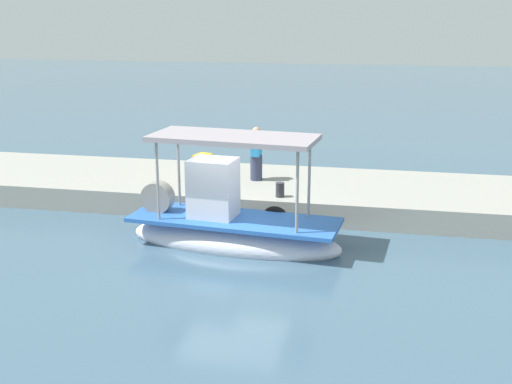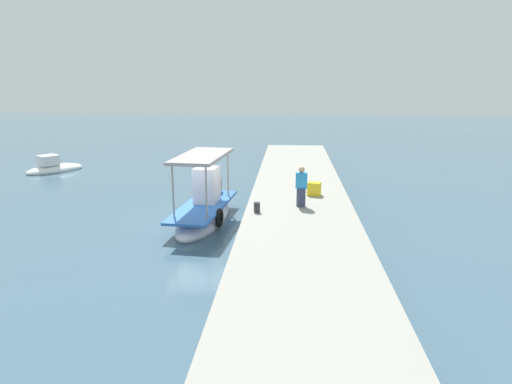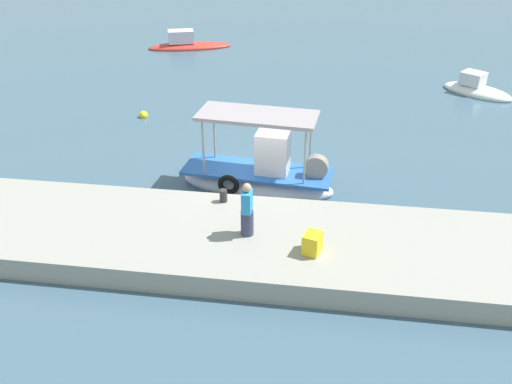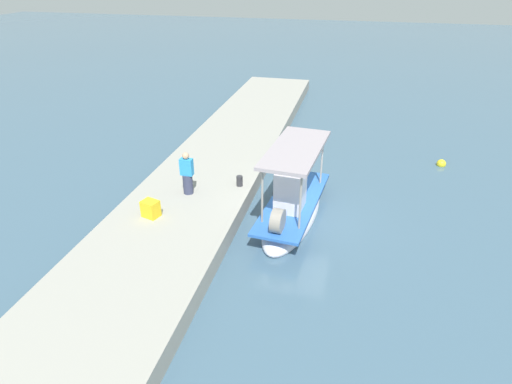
{
  "view_description": "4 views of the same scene",
  "coord_description": "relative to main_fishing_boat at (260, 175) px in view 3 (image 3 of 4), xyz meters",
  "views": [
    {
      "loc": [
        -3.49,
        14.21,
        5.52
      ],
      "look_at": [
        -0.12,
        -2.13,
        0.85
      ],
      "focal_mm": 44.61,
      "sensor_mm": 36.0,
      "label": 1
    },
    {
      "loc": [
        -17.42,
        -3.6,
        5.59
      ],
      "look_at": [
        0.1,
        -2.29,
        1.27
      ],
      "focal_mm": 31.94,
      "sensor_mm": 36.0,
      "label": 2
    },
    {
      "loc": [
        2.28,
        -16.57,
        9.21
      ],
      "look_at": [
        0.28,
        -2.35,
        1.06
      ],
      "focal_mm": 37.69,
      "sensor_mm": 36.0,
      "label": 3
    },
    {
      "loc": [
        13.55,
        1.68,
        8.34
      ],
      "look_at": [
        0.67,
        -1.41,
        1.24
      ],
      "focal_mm": 30.48,
      "sensor_mm": 36.0,
      "label": 4
    }
  ],
  "objects": [
    {
      "name": "ground_plane",
      "position": [
        -0.12,
        0.2,
        -0.52
      ],
      "size": [
        120.0,
        120.0,
        0.0
      ],
      "primitive_type": "plane",
      "color": "#3F5C70"
    },
    {
      "name": "moored_boat_near",
      "position": [
        -7.23,
        18.21,
        -0.33
      ],
      "size": [
        5.68,
        3.25,
        1.4
      ],
      "color": "#BD362A",
      "rests_on": "ground_plane"
    },
    {
      "name": "fisherman_near_bollard",
      "position": [
        0.15,
        -3.89,
        0.89
      ],
      "size": [
        0.37,
        0.46,
        1.62
      ],
      "color": "#353A55",
      "rests_on": "dock_quay"
    },
    {
      "name": "mooring_bollard",
      "position": [
        -0.86,
        -2.2,
        0.35
      ],
      "size": [
        0.24,
        0.24,
        0.4
      ],
      "primitive_type": "cylinder",
      "color": "#2D2D33",
      "rests_on": "dock_quay"
    },
    {
      "name": "moored_boat_mid",
      "position": [
        9.67,
        11.43,
        -0.34
      ],
      "size": [
        3.83,
        3.44,
        1.31
      ],
      "color": "white",
      "rests_on": "ground_plane"
    },
    {
      "name": "cargo_crate",
      "position": [
        2.01,
        -4.51,
        0.44
      ],
      "size": [
        0.57,
        0.64,
        0.58
      ],
      "primitive_type": "cube",
      "rotation": [
        0.0,
        0.0,
        1.28
      ],
      "color": "yellow",
      "rests_on": "dock_quay"
    },
    {
      "name": "dock_quay",
      "position": [
        -0.12,
        -3.85,
        -0.19
      ],
      "size": [
        36.0,
        4.27,
        0.67
      ],
      "primitive_type": "cube",
      "color": "#98968D",
      "rests_on": "ground_plane"
    },
    {
      "name": "main_fishing_boat",
      "position": [
        0.0,
        0.0,
        0.0
      ],
      "size": [
        5.49,
        2.14,
        3.11
      ],
      "color": "silver",
      "rests_on": "ground_plane"
    },
    {
      "name": "marker_buoy",
      "position": [
        -6.22,
        5.91,
        -0.44
      ],
      "size": [
        0.42,
        0.42,
        0.42
      ],
      "color": "yellow",
      "rests_on": "ground_plane"
    }
  ]
}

